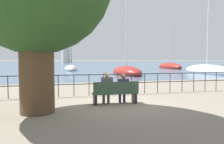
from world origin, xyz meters
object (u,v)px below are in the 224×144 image
sailboat_3 (207,71)px  harbor_lighthouse (66,39)px  park_bench (116,93)px  seated_person_right (123,87)px  seated_person_left (107,87)px  sailboat_0 (71,69)px  sailboat_2 (127,72)px  sailboat_1 (169,67)px

sailboat_3 → harbor_lighthouse: size_ratio=0.42×
park_bench → seated_person_right: seated_person_right is taller
seated_person_left → harbor_lighthouse: bearing=88.3°
sailboat_0 → sailboat_2: size_ratio=0.60×
sailboat_2 → sailboat_3: sailboat_2 is taller
park_bench → sailboat_3: 22.26m
park_bench → sailboat_3: bearing=43.7°
park_bench → sailboat_1: 35.99m
sailboat_0 → sailboat_2: sailboat_2 is taller
sailboat_3 → harbor_lighthouse: bearing=100.1°
harbor_lighthouse → seated_person_left: bearing=-91.7°
park_bench → sailboat_2: (5.53, 15.57, -0.09)m
park_bench → sailboat_2: bearing=70.5°
sailboat_2 → sailboat_3: size_ratio=1.04×
sailboat_2 → sailboat_3: (10.57, -0.20, 0.01)m
park_bench → sailboat_0: bearing=90.1°
harbor_lighthouse → seated_person_right: bearing=-91.3°
seated_person_right → sailboat_0: size_ratio=0.17×
sailboat_2 → sailboat_0: bearing=110.7°
park_bench → sailboat_1: size_ratio=0.19×
seated_person_right → seated_person_left: bearing=-179.7°
sailboat_3 → seated_person_right: bearing=-134.0°
sailboat_1 → sailboat_3: bearing=-99.8°
seated_person_left → sailboat_3: sailboat_3 is taller
sailboat_3 → sailboat_0: bearing=144.2°
park_bench → seated_person_left: size_ratio=1.42×
sailboat_0 → sailboat_1: (19.25, 2.63, 0.07)m
sailboat_1 → sailboat_3: 15.37m
seated_person_left → sailboat_2: bearing=69.3°
sailboat_1 → harbor_lighthouse: size_ratio=0.36×
sailboat_1 → harbor_lighthouse: 78.90m
sailboat_2 → harbor_lighthouse: size_ratio=0.44×
seated_person_left → seated_person_right: bearing=0.3°
seated_person_right → sailboat_3: bearing=44.1°
sailboat_2 → sailboat_1: bearing=43.5°
sailboat_1 → sailboat_2: size_ratio=0.82×
sailboat_1 → harbor_lighthouse: bearing=104.1°
seated_person_left → harbor_lighthouse: size_ratio=0.05×
sailboat_3 → sailboat_1: bearing=80.1°
sailboat_2 → sailboat_3: bearing=-4.8°
park_bench → harbor_lighthouse: 107.36m
seated_person_right → sailboat_0: bearing=90.8°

